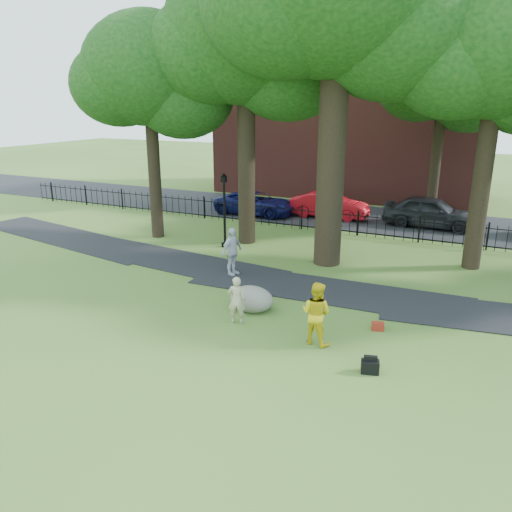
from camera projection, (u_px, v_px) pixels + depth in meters
The scene contains 16 objects.
ground at pixel (255, 328), 14.97m from camera, with size 120.00×120.00×0.00m, color #3F5E21.
footpath at pixel (327, 291), 17.92m from camera, with size 36.00×2.60×0.03m, color black.
street at pixel (375, 219), 28.75m from camera, with size 80.00×7.00×0.02m, color black.
iron_fence at pixel (358, 224), 25.13m from camera, with size 44.00×0.04×1.20m.
brick_building at pixel (350, 109), 35.51m from camera, with size 18.00×8.00×12.00m, color maroon.
tree_row at pixel (359, 58), 19.57m from camera, with size 26.82×7.96×12.42m.
woman at pixel (237, 300), 15.14m from camera, with size 0.55×0.36×1.50m, color tan.
man at pixel (316, 313), 13.81m from camera, with size 0.88×0.69×1.82m, color gold.
pedestrian at pixel (232, 252), 19.30m from camera, with size 1.11×0.46×1.90m, color silver.
boulder at pixel (251, 297), 16.19m from camera, with size 1.46×1.10×0.86m, color slate.
lamppost at pixel (224, 211), 22.86m from camera, with size 0.34×0.34×3.43m.
backpack at pixel (370, 367), 12.48m from camera, with size 0.44×0.28×0.33m, color black.
red_bag at pixel (378, 326), 14.82m from camera, with size 0.35×0.22×0.24m, color maroon.
red_sedan at pixel (329, 205), 28.94m from camera, with size 1.57×4.49×1.48m, color #B60E17.
navy_van at pixel (255, 203), 29.79m from camera, with size 2.24×4.86×1.35m, color #0E1046.
grey_car at pixel (431, 212), 26.69m from camera, with size 1.98×4.93×1.68m, color black.
Camera 1 is at (5.90, -12.30, 6.53)m, focal length 35.00 mm.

